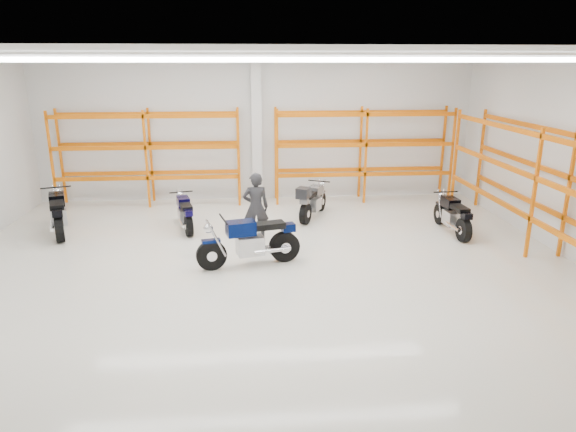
{
  "coord_description": "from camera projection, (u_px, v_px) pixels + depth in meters",
  "views": [
    {
      "loc": [
        -0.34,
        -10.69,
        4.35
      ],
      "look_at": [
        0.57,
        0.5,
        0.98
      ],
      "focal_mm": 32.0,
      "sensor_mm": 36.0,
      "label": 1
    }
  ],
  "objects": [
    {
      "name": "ground",
      "position": [
        265.0,
        265.0,
        11.48
      ],
      "size": [
        14.0,
        14.0,
        0.0
      ],
      "primitive_type": "plane",
      "color": "beige",
      "rests_on": "ground"
    },
    {
      "name": "room_shell",
      "position": [
        262.0,
        116.0,
        10.56
      ],
      "size": [
        14.02,
        12.02,
        4.51
      ],
      "color": "silver",
      "rests_on": "ground"
    },
    {
      "name": "motorcycle_main",
      "position": [
        253.0,
        242.0,
        11.35
      ],
      "size": [
        2.31,
        0.89,
        1.15
      ],
      "color": "black",
      "rests_on": "ground"
    },
    {
      "name": "motorcycle_back_a",
      "position": [
        58.0,
        214.0,
        13.45
      ],
      "size": [
        1.0,
        2.24,
        1.13
      ],
      "color": "black",
      "rests_on": "ground"
    },
    {
      "name": "motorcycle_back_b",
      "position": [
        185.0,
        214.0,
        13.8
      ],
      "size": [
        0.75,
        1.88,
        0.94
      ],
      "color": "black",
      "rests_on": "ground"
    },
    {
      "name": "motorcycle_back_c",
      "position": [
        312.0,
        201.0,
        14.73
      ],
      "size": [
        1.14,
        1.99,
        1.09
      ],
      "color": "black",
      "rests_on": "ground"
    },
    {
      "name": "motorcycle_back_d",
      "position": [
        453.0,
        216.0,
        13.46
      ],
      "size": [
        0.68,
        2.06,
        1.01
      ],
      "color": "black",
      "rests_on": "ground"
    },
    {
      "name": "standing_man",
      "position": [
        256.0,
        207.0,
        12.8
      ],
      "size": [
        0.66,
        0.44,
        1.76
      ],
      "primitive_type": "imported",
      "rotation": [
        0.0,
        0.0,
        3.18
      ],
      "color": "black",
      "rests_on": "ground"
    },
    {
      "name": "structural_column",
      "position": [
        257.0,
        131.0,
        16.39
      ],
      "size": [
        0.32,
        0.32,
        4.5
      ],
      "primitive_type": "cube",
      "color": "white",
      "rests_on": "ground"
    },
    {
      "name": "pallet_racking_back_left",
      "position": [
        148.0,
        149.0,
        15.94
      ],
      "size": [
        5.67,
        0.87,
        3.0
      ],
      "color": "#DD5111",
      "rests_on": "ground"
    },
    {
      "name": "pallet_racking_back_right",
      "position": [
        363.0,
        146.0,
        16.46
      ],
      "size": [
        5.67,
        0.87,
        3.0
      ],
      "color": "#DD5111",
      "rests_on": "ground"
    },
    {
      "name": "pallet_racking_side",
      "position": [
        553.0,
        181.0,
        11.46
      ],
      "size": [
        0.87,
        9.07,
        3.0
      ],
      "color": "#DD5111",
      "rests_on": "ground"
    }
  ]
}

